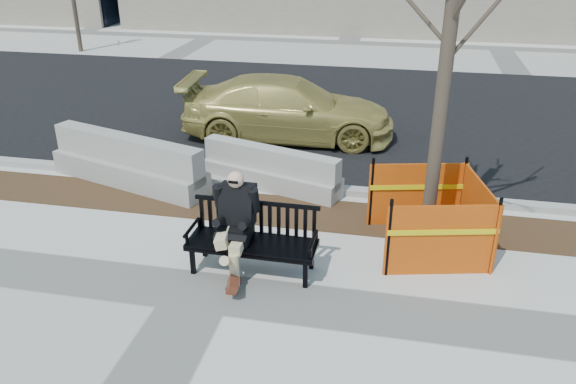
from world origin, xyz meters
name	(u,v)px	position (x,y,z in m)	size (l,w,h in m)	color
ground	(201,291)	(0.00, 0.00, 0.00)	(120.00, 120.00, 0.00)	beige
mulch_strip	(250,208)	(0.00, 2.60, 0.00)	(40.00, 1.20, 0.02)	#47301C
asphalt_street	(309,108)	(0.00, 8.80, 0.00)	(60.00, 10.40, 0.01)	black
curb	(263,184)	(0.00, 3.55, 0.06)	(60.00, 0.25, 0.12)	#9E9B93
bench	(253,270)	(0.57, 0.65, 0.00)	(1.90, 0.68, 1.01)	black
seated_man	(237,267)	(0.32, 0.71, 0.00)	(0.64, 1.07, 1.50)	black
tree_fence	(425,247)	(3.04, 1.84, 0.00)	(2.41, 2.41, 6.02)	#F5530F
sedan	(288,137)	(-0.08, 6.39, 0.00)	(1.98, 4.88, 1.42)	tan
jersey_barrier_left	(131,183)	(-2.56, 3.18, 0.00)	(3.42, 0.68, 0.98)	gray
jersey_barrier_right	(271,187)	(0.16, 3.57, 0.00)	(2.81, 0.56, 0.81)	#9F9D95
far_tree_left	(81,51)	(-10.16, 14.64, 0.00)	(1.85, 1.85, 5.00)	#493B2F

